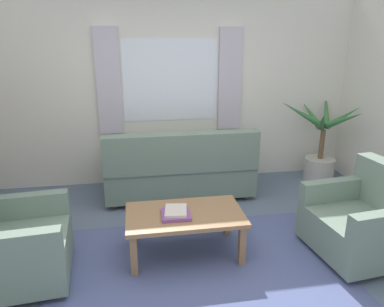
% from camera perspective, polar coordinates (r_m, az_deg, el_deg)
% --- Properties ---
extents(ground_plane, '(6.24, 6.24, 0.00)m').
position_cam_1_polar(ground_plane, '(3.45, 1.14, -17.68)').
color(ground_plane, slate).
extents(wall_back, '(5.32, 0.12, 2.60)m').
position_cam_1_polar(wall_back, '(5.09, -3.49, 9.94)').
color(wall_back, silver).
rests_on(wall_back, ground_plane).
extents(window_with_curtains, '(1.98, 0.07, 1.40)m').
position_cam_1_polar(window_with_curtains, '(4.99, -3.42, 11.51)').
color(window_with_curtains, white).
extents(area_rug, '(2.64, 1.72, 0.01)m').
position_cam_1_polar(area_rug, '(3.45, 1.14, -17.60)').
color(area_rug, '#4C5684').
rests_on(area_rug, ground_plane).
extents(couch, '(1.90, 0.82, 0.92)m').
position_cam_1_polar(couch, '(4.68, -1.97, -2.57)').
color(couch, slate).
rests_on(couch, ground_plane).
extents(armchair_left, '(0.89, 0.91, 0.88)m').
position_cam_1_polar(armchair_left, '(3.47, -26.99, -12.72)').
color(armchair_left, slate).
rests_on(armchair_left, ground_plane).
extents(armchair_right, '(0.91, 0.92, 0.88)m').
position_cam_1_polar(armchair_right, '(3.82, 25.75, -9.62)').
color(armchair_right, slate).
rests_on(armchair_right, ground_plane).
extents(coffee_table, '(1.10, 0.64, 0.44)m').
position_cam_1_polar(coffee_table, '(3.44, -1.15, -10.29)').
color(coffee_table, olive).
rests_on(coffee_table, ground_plane).
extents(book_stack_on_table, '(0.27, 0.29, 0.06)m').
position_cam_1_polar(book_stack_on_table, '(3.36, -2.60, -9.43)').
color(book_stack_on_table, '#7F478C').
rests_on(book_stack_on_table, coffee_table).
extents(potted_plant, '(1.16, 1.09, 1.27)m').
position_cam_1_polar(potted_plant, '(5.50, 19.83, 0.51)').
color(potted_plant, '#B7B2A8').
rests_on(potted_plant, ground_plane).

